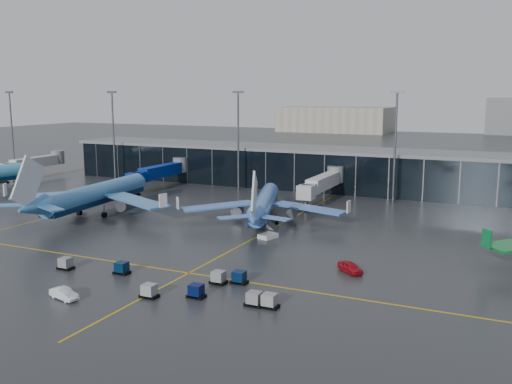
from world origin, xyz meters
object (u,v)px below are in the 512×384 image
at_px(airliner_arkefly, 96,182).
at_px(service_van_white, 64,294).
at_px(baggage_carts, 186,283).
at_px(service_van_red, 350,267).
at_px(airliner_klm_near, 264,192).
at_px(mobile_airstair, 268,234).

height_order(airliner_arkefly, service_van_white, airliner_arkefly).
relative_size(baggage_carts, service_van_red, 7.68).
xyz_separation_m(airliner_arkefly, airliner_klm_near, (34.60, 7.94, -0.90)).
distance_m(service_van_red, service_van_white, 38.32).
relative_size(service_van_red, service_van_white, 1.06).
height_order(service_van_red, service_van_white, service_van_red).
bearing_deg(mobile_airstair, service_van_white, -88.84).
bearing_deg(service_van_red, baggage_carts, 172.03).
height_order(airliner_klm_near, service_van_white, airliner_klm_near).
bearing_deg(service_van_red, airliner_klm_near, 85.07).
height_order(baggage_carts, mobile_airstair, mobile_airstair).
xyz_separation_m(airliner_arkefly, service_van_white, (29.75, -41.15, -6.08)).
bearing_deg(mobile_airstair, airliner_klm_near, 134.09).
height_order(baggage_carts, service_van_white, baggage_carts).
height_order(mobile_airstair, service_van_white, mobile_airstair).
height_order(baggage_carts, service_van_red, baggage_carts).
distance_m(baggage_carts, service_van_white, 14.96).
height_order(airliner_arkefly, airliner_klm_near, airliner_arkefly).
distance_m(airliner_arkefly, baggage_carts, 52.43).
height_order(airliner_arkefly, baggage_carts, airliner_arkefly).
bearing_deg(airliner_klm_near, service_van_red, -63.56).
relative_size(mobile_airstair, service_van_white, 0.87).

